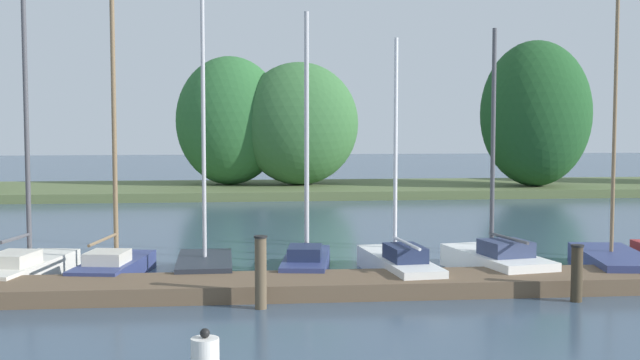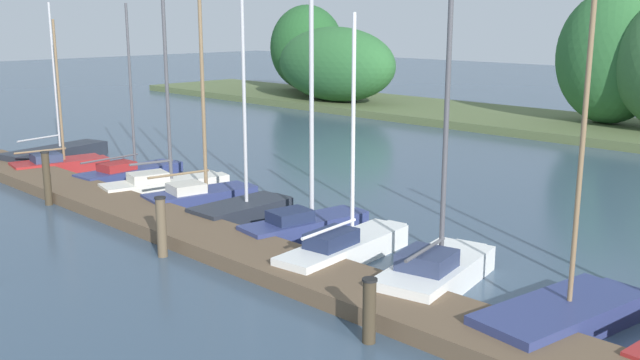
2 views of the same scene
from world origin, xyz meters
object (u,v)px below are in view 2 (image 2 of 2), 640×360
at_px(mooring_piling_1, 47,178).
at_px(sailboat_6, 307,221).
at_px(sailboat_8, 437,269).
at_px(sailboat_5, 245,204).
at_px(sailboat_4, 202,190).
at_px(sailboat_9, 566,310).
at_px(mooring_piling_2, 161,227).
at_px(mooring_piling_3, 369,310).
at_px(sailboat_1, 60,163).
at_px(sailboat_0, 58,153).
at_px(sailboat_3, 166,180).
at_px(sailboat_2, 131,171).
at_px(sailboat_7, 347,246).

bearing_deg(mooring_piling_1, sailboat_6, 23.38).
height_order(sailboat_8, mooring_piling_1, sailboat_8).
bearing_deg(mooring_piling_1, sailboat_5, 31.56).
relative_size(sailboat_4, sailboat_9, 0.91).
height_order(sailboat_9, mooring_piling_2, sailboat_9).
relative_size(sailboat_6, mooring_piling_3, 5.35).
relative_size(sailboat_1, mooring_piling_3, 4.64).
height_order(sailboat_1, mooring_piling_3, sailboat_1).
bearing_deg(sailboat_0, mooring_piling_2, -116.63).
xyz_separation_m(sailboat_5, sailboat_8, (6.88, -0.46, -0.01)).
height_order(sailboat_3, sailboat_5, sailboat_5).
relative_size(sailboat_6, sailboat_8, 1.07).
height_order(sailboat_6, sailboat_9, sailboat_9).
bearing_deg(mooring_piling_3, sailboat_5, 155.48).
height_order(sailboat_2, mooring_piling_2, sailboat_2).
bearing_deg(sailboat_6, sailboat_5, 100.37).
relative_size(sailboat_2, sailboat_4, 0.77).
distance_m(sailboat_6, mooring_piling_2, 3.76).
bearing_deg(mooring_piling_1, mooring_piling_3, -1.10).
distance_m(sailboat_1, sailboat_6, 12.00).
bearing_deg(mooring_piling_2, mooring_piling_3, -0.14).
bearing_deg(sailboat_6, sailboat_2, 96.86).
bearing_deg(sailboat_7, sailboat_9, -95.57).
bearing_deg(sailboat_0, sailboat_8, -102.75).
bearing_deg(sailboat_5, sailboat_1, 93.93).
bearing_deg(sailboat_4, mooring_piling_1, 146.45).
relative_size(sailboat_8, sailboat_9, 0.69).
distance_m(sailboat_2, mooring_piling_1, 3.81).
bearing_deg(sailboat_5, mooring_piling_2, -161.59).
xyz_separation_m(sailboat_8, sailboat_9, (2.88, -0.11, -0.02)).
bearing_deg(sailboat_0, mooring_piling_1, -128.94).
relative_size(sailboat_9, mooring_piling_3, 7.22).
height_order(sailboat_3, mooring_piling_3, sailboat_3).
bearing_deg(mooring_piling_1, sailboat_0, 152.30).
height_order(sailboat_4, mooring_piling_3, sailboat_4).
height_order(sailboat_4, sailboat_5, sailboat_5).
xyz_separation_m(sailboat_2, mooring_piling_1, (1.29, -3.55, 0.51)).
relative_size(sailboat_3, mooring_piling_1, 4.80).
relative_size(sailboat_7, sailboat_9, 0.66).
relative_size(sailboat_4, sailboat_7, 1.38).
bearing_deg(sailboat_2, sailboat_7, -99.14).
distance_m(sailboat_9, mooring_piling_1, 15.26).
bearing_deg(sailboat_1, mooring_piling_3, -89.15).
bearing_deg(sailboat_9, sailboat_7, 99.46).
bearing_deg(sailboat_7, sailboat_8, -92.10).
xyz_separation_m(sailboat_1, sailboat_8, (16.42, 0.35, 0.06)).
bearing_deg(sailboat_4, sailboat_0, 100.49).
distance_m(sailboat_1, sailboat_9, 19.31).
xyz_separation_m(sailboat_3, mooring_piling_1, (-1.15, -3.37, 0.40)).
distance_m(sailboat_4, sailboat_8, 8.99).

